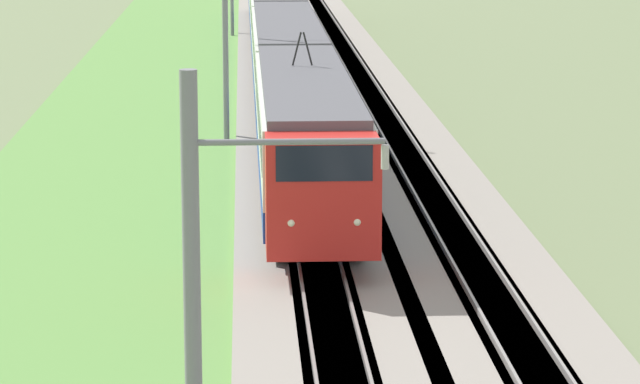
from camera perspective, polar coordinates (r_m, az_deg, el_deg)
ballast_main at (r=60.76m, az=-1.09°, el=2.36°), size 240.00×4.40×0.30m
ballast_adjacent at (r=61.01m, az=2.61°, el=2.39°), size 240.00×4.40×0.30m
track_main at (r=60.76m, az=-1.09°, el=2.37°), size 240.00×1.57×0.45m
track_adjacent at (r=61.01m, az=2.61°, el=2.40°), size 240.00×1.57×0.45m
grass_verge at (r=60.85m, az=-6.33°, el=2.22°), size 240.00×10.74×0.12m
passenger_train at (r=75.25m, az=-1.47°, el=5.94°), size 78.77×2.91×5.22m
catenary_mast_near at (r=19.24m, az=-4.60°, el=-6.53°), size 0.22×2.56×7.78m
catenary_mast_mid at (r=58.22m, az=-3.52°, el=5.79°), size 0.22×2.56×7.80m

